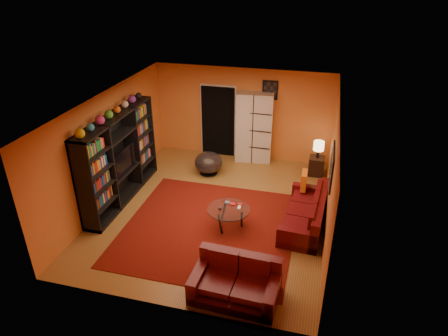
% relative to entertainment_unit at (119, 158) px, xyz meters
% --- Properties ---
extents(floor, '(6.00, 6.00, 0.00)m').
position_rel_entertainment_unit_xyz_m(floor, '(2.27, 0.00, -1.05)').
color(floor, brown).
rests_on(floor, ground).
extents(ceiling, '(6.00, 6.00, 0.00)m').
position_rel_entertainment_unit_xyz_m(ceiling, '(2.27, 0.00, 1.55)').
color(ceiling, white).
rests_on(ceiling, wall_back).
extents(wall_back, '(6.00, 0.00, 6.00)m').
position_rel_entertainment_unit_xyz_m(wall_back, '(2.27, 3.00, 0.25)').
color(wall_back, orange).
rests_on(wall_back, floor).
extents(wall_front, '(6.00, 0.00, 6.00)m').
position_rel_entertainment_unit_xyz_m(wall_front, '(2.27, -3.00, 0.25)').
color(wall_front, orange).
rests_on(wall_front, floor).
extents(wall_left, '(0.00, 6.00, 6.00)m').
position_rel_entertainment_unit_xyz_m(wall_left, '(-0.23, 0.00, 0.25)').
color(wall_left, orange).
rests_on(wall_left, floor).
extents(wall_right, '(0.00, 6.00, 6.00)m').
position_rel_entertainment_unit_xyz_m(wall_right, '(4.78, 0.00, 0.25)').
color(wall_right, orange).
rests_on(wall_right, floor).
extents(rug, '(3.60, 3.60, 0.01)m').
position_rel_entertainment_unit_xyz_m(rug, '(2.38, -0.70, -1.04)').
color(rug, '#4F0E09').
rests_on(rug, floor).
extents(doorway, '(0.95, 0.10, 2.04)m').
position_rel_entertainment_unit_xyz_m(doorway, '(1.57, 2.96, -0.03)').
color(doorway, black).
rests_on(doorway, floor).
extents(wall_art_right, '(0.03, 1.00, 0.70)m').
position_rel_entertainment_unit_xyz_m(wall_art_right, '(4.75, -0.30, 0.55)').
color(wall_art_right, black).
rests_on(wall_art_right, wall_right).
extents(wall_art_back, '(0.42, 0.03, 0.52)m').
position_rel_entertainment_unit_xyz_m(wall_art_back, '(3.02, 2.98, 1.00)').
color(wall_art_back, black).
rests_on(wall_art_back, wall_back).
extents(entertainment_unit, '(0.45, 3.00, 2.10)m').
position_rel_entertainment_unit_xyz_m(entertainment_unit, '(0.00, 0.00, 0.00)').
color(entertainment_unit, black).
rests_on(entertainment_unit, floor).
extents(tv, '(1.01, 0.13, 0.58)m').
position_rel_entertainment_unit_xyz_m(tv, '(0.05, -0.08, -0.04)').
color(tv, black).
rests_on(tv, entertainment_unit).
extents(sofa, '(0.95, 2.06, 0.85)m').
position_rel_entertainment_unit_xyz_m(sofa, '(4.41, -0.06, -0.76)').
color(sofa, '#4A090F').
rests_on(sofa, rug).
extents(loveseat, '(1.50, 0.94, 0.85)m').
position_rel_entertainment_unit_xyz_m(loveseat, '(3.36, -2.42, -0.76)').
color(loveseat, '#4A090F').
rests_on(loveseat, rug).
extents(throw_pillow, '(0.12, 0.42, 0.42)m').
position_rel_entertainment_unit_xyz_m(throw_pillow, '(4.22, 0.78, -0.42)').
color(throw_pillow, orange).
rests_on(throw_pillow, sofa).
extents(coffee_table, '(0.92, 0.92, 0.46)m').
position_rel_entertainment_unit_xyz_m(coffee_table, '(2.77, -0.56, -0.63)').
color(coffee_table, silver).
rests_on(coffee_table, floor).
extents(storage_cabinet, '(1.04, 0.54, 1.99)m').
position_rel_entertainment_unit_xyz_m(storage_cabinet, '(2.66, 2.80, -0.05)').
color(storage_cabinet, beige).
rests_on(storage_cabinet, floor).
extents(bowl_chair, '(0.75, 0.75, 0.61)m').
position_rel_entertainment_unit_xyz_m(bowl_chair, '(1.65, 1.68, -0.72)').
color(bowl_chair, black).
rests_on(bowl_chair, floor).
extents(side_table, '(0.40, 0.40, 0.50)m').
position_rel_entertainment_unit_xyz_m(side_table, '(4.47, 2.36, -0.80)').
color(side_table, black).
rests_on(side_table, floor).
extents(table_lamp, '(0.28, 0.28, 0.46)m').
position_rel_entertainment_unit_xyz_m(table_lamp, '(4.47, 2.36, -0.22)').
color(table_lamp, black).
rests_on(table_lamp, side_table).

